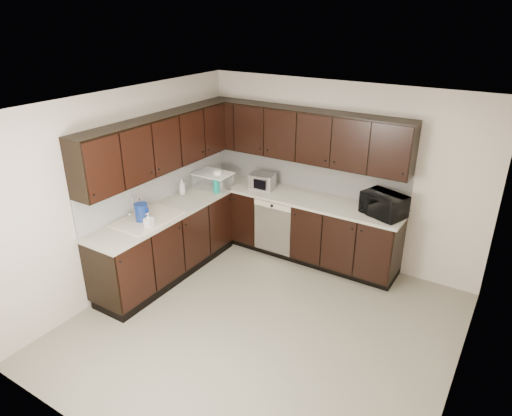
{
  "coord_description": "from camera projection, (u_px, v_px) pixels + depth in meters",
  "views": [
    {
      "loc": [
        2.18,
        -3.61,
        3.35
      ],
      "look_at": [
        -0.46,
        0.6,
        1.16
      ],
      "focal_mm": 32.0,
      "sensor_mm": 36.0,
      "label": 1
    }
  ],
  "objects": [
    {
      "name": "floor",
      "position": [
        263.0,
        327.0,
        5.21
      ],
      "size": [
        4.0,
        4.0,
        0.0
      ],
      "primitive_type": "plane",
      "color": "gray",
      "rests_on": "ground"
    },
    {
      "name": "ceiling",
      "position": [
        264.0,
        108.0,
        4.2
      ],
      "size": [
        4.0,
        4.0,
        0.0
      ],
      "primitive_type": "plane",
      "rotation": [
        3.14,
        0.0,
        0.0
      ],
      "color": "white",
      "rests_on": "wall_back"
    },
    {
      "name": "wall_back",
      "position": [
        339.0,
        174.0,
        6.26
      ],
      "size": [
        4.0,
        0.02,
        2.5
      ],
      "primitive_type": "cube",
      "color": "beige",
      "rests_on": "floor"
    },
    {
      "name": "wall_left",
      "position": [
        126.0,
        191.0,
        5.68
      ],
      "size": [
        0.02,
        4.0,
        2.5
      ],
      "primitive_type": "cube",
      "color": "beige",
      "rests_on": "floor"
    },
    {
      "name": "wall_right",
      "position": [
        472.0,
        287.0,
        3.73
      ],
      "size": [
        0.02,
        4.0,
        2.5
      ],
      "primitive_type": "cube",
      "color": "beige",
      "rests_on": "floor"
    },
    {
      "name": "wall_front",
      "position": [
        114.0,
        338.0,
        3.16
      ],
      "size": [
        4.0,
        0.02,
        2.5
      ],
      "primitive_type": "cube",
      "color": "beige",
      "rests_on": "floor"
    },
    {
      "name": "lower_cabinets",
      "position": [
        243.0,
        236.0,
        6.39
      ],
      "size": [
        3.0,
        2.8,
        0.9
      ],
      "color": "black",
      "rests_on": "floor"
    },
    {
      "name": "countertop",
      "position": [
        242.0,
        203.0,
        6.19
      ],
      "size": [
        3.03,
        2.83,
        0.04
      ],
      "color": "#B6B39F",
      "rests_on": "lower_cabinets"
    },
    {
      "name": "backsplash",
      "position": [
        238.0,
        177.0,
        6.35
      ],
      "size": [
        3.0,
        2.8,
        0.48
      ],
      "color": "silver",
      "rests_on": "countertop"
    },
    {
      "name": "upper_cabinets",
      "position": [
        239.0,
        139.0,
        5.96
      ],
      "size": [
        3.0,
        2.8,
        0.7
      ],
      "color": "black",
      "rests_on": "wall_back"
    },
    {
      "name": "dishwasher",
      "position": [
        272.0,
        224.0,
        6.42
      ],
      "size": [
        0.58,
        0.04,
        0.78
      ],
      "color": "beige",
      "rests_on": "lower_cabinets"
    },
    {
      "name": "sink",
      "position": [
        147.0,
        224.0,
        5.66
      ],
      "size": [
        0.54,
        0.82,
        0.42
      ],
      "color": "beige",
      "rests_on": "countertop"
    },
    {
      "name": "microwave",
      "position": [
        384.0,
        205.0,
        5.7
      ],
      "size": [
        0.61,
        0.51,
        0.29
      ],
      "primitive_type": "imported",
      "rotation": [
        0.0,
        0.0,
        -0.35
      ],
      "color": "black",
      "rests_on": "countertop"
    },
    {
      "name": "soap_bottle_a",
      "position": [
        149.0,
        221.0,
        5.38
      ],
      "size": [
        0.1,
        0.1,
        0.2
      ],
      "primitive_type": "imported",
      "rotation": [
        0.0,
        0.0,
        0.08
      ],
      "color": "gray",
      "rests_on": "countertop"
    },
    {
      "name": "soap_bottle_b",
      "position": [
        182.0,
        186.0,
        6.38
      ],
      "size": [
        0.09,
        0.09,
        0.23
      ],
      "primitive_type": "imported",
      "rotation": [
        0.0,
        0.0,
        0.01
      ],
      "color": "gray",
      "rests_on": "countertop"
    },
    {
      "name": "toaster_oven",
      "position": [
        262.0,
        181.0,
        6.57
      ],
      "size": [
        0.39,
        0.32,
        0.22
      ],
      "primitive_type": "cube",
      "rotation": [
        0.0,
        0.0,
        0.17
      ],
      "color": "#B0AFB2",
      "rests_on": "countertop"
    },
    {
      "name": "storage_bin",
      "position": [
        213.0,
        180.0,
        6.65
      ],
      "size": [
        0.57,
        0.46,
        0.2
      ],
      "primitive_type": "cube",
      "rotation": [
        0.0,
        0.0,
        0.19
      ],
      "color": "silver",
      "rests_on": "countertop"
    },
    {
      "name": "blue_pitcher",
      "position": [
        142.0,
        213.0,
        5.54
      ],
      "size": [
        0.2,
        0.2,
        0.24
      ],
      "primitive_type": "cylinder",
      "rotation": [
        0.0,
        0.0,
        0.34
      ],
      "color": "navy",
      "rests_on": "countertop"
    },
    {
      "name": "teal_tumbler",
      "position": [
        216.0,
        186.0,
        6.42
      ],
      "size": [
        0.1,
        0.1,
        0.2
      ],
      "primitive_type": "cylinder",
      "rotation": [
        0.0,
        0.0,
        -0.13
      ],
      "color": "#0B836F",
      "rests_on": "countertop"
    },
    {
      "name": "paper_towel_roll",
      "position": [
        218.0,
        179.0,
        6.6
      ],
      "size": [
        0.14,
        0.14,
        0.27
      ],
      "primitive_type": "cylinder",
      "rotation": [
        0.0,
        0.0,
        0.16
      ],
      "color": "silver",
      "rests_on": "countertop"
    }
  ]
}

